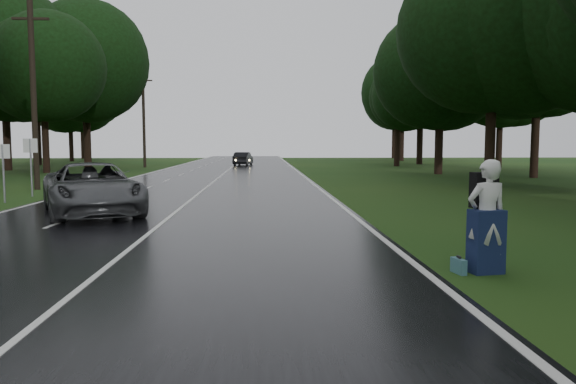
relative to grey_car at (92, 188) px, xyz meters
name	(u,v)px	position (x,y,z in m)	size (l,w,h in m)	color
ground	(70,300)	(2.64, -9.81, -0.87)	(160.00, 160.00, 0.00)	#213E12
road	(206,188)	(2.64, 10.19, -0.85)	(12.00, 140.00, 0.04)	black
lane_center	(206,188)	(2.64, 10.19, -0.83)	(0.12, 140.00, 0.01)	silver
grey_car	(92,188)	(0.00, 0.00, 0.00)	(2.77, 6.01, 1.67)	#434548
far_car	(243,159)	(3.59, 38.97, -0.15)	(1.46, 4.18, 1.38)	black
hitchhiker	(486,220)	(9.58, -8.42, 0.08)	(0.82, 0.77, 2.06)	silver
suitcase	(459,266)	(9.07, -8.47, -0.74)	(0.11, 0.38, 0.27)	#427482
utility_pole_mid	(37,190)	(-5.86, 10.12, -0.87)	(1.80, 0.28, 9.41)	black
utility_pole_far	(145,167)	(-5.86, 35.60, -0.87)	(1.80, 0.28, 9.28)	black
road_sign_a	(5,203)	(-4.56, 3.79, -0.87)	(0.55, 0.10, 2.30)	white
road_sign_b	(32,197)	(-4.56, 6.35, -0.87)	(0.61, 0.10, 2.54)	white
tree_left_e	(47,173)	(-11.58, 26.15, -0.87)	(9.56, 9.56, 14.93)	black
tree_left_f	(88,167)	(-11.44, 36.05, -0.87)	(10.96, 10.96, 17.12)	black
tree_right_d	(489,186)	(17.97, 11.23, -0.87)	(9.65, 9.65, 15.08)	black
tree_right_e	(438,174)	(18.96, 22.81, -0.87)	(8.55, 8.55, 13.35)	black
tree_right_f	(397,166)	(19.35, 37.23, -0.87)	(8.44, 8.44, 13.18)	black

